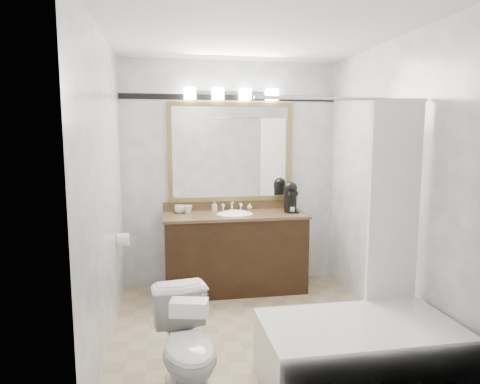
% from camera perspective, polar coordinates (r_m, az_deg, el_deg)
% --- Properties ---
extents(room, '(2.42, 2.62, 2.52)m').
position_cam_1_polar(room, '(3.55, 1.93, 0.43)').
color(room, tan).
rests_on(room, ground).
extents(vanity, '(1.53, 0.58, 0.97)m').
position_cam_1_polar(vanity, '(4.70, -0.69, -7.81)').
color(vanity, black).
rests_on(vanity, ground).
extents(mirror, '(1.40, 0.04, 1.10)m').
position_cam_1_polar(mirror, '(4.79, -1.22, 5.33)').
color(mirror, olive).
rests_on(mirror, room).
extents(vanity_light_bar, '(1.02, 0.14, 0.12)m').
position_cam_1_polar(vanity_light_bar, '(4.75, -1.14, 12.95)').
color(vanity_light_bar, silver).
rests_on(vanity_light_bar, room).
extents(accent_stripe, '(2.40, 0.01, 0.06)m').
position_cam_1_polar(accent_stripe, '(4.82, -1.26, 12.48)').
color(accent_stripe, black).
rests_on(accent_stripe, room).
extents(bathtub, '(1.30, 0.75, 1.96)m').
position_cam_1_polar(bathtub, '(3.19, 15.79, -19.03)').
color(bathtub, white).
rests_on(bathtub, ground).
extents(tp_roll, '(0.11, 0.12, 0.12)m').
position_cam_1_polar(tp_roll, '(4.26, -15.32, -6.16)').
color(tp_roll, white).
rests_on(tp_roll, room).
extents(toilet, '(0.48, 0.72, 0.68)m').
position_cam_1_polar(toilet, '(2.95, -7.00, -19.84)').
color(toilet, white).
rests_on(toilet, ground).
extents(tissue_box, '(0.23, 0.16, 0.09)m').
position_cam_1_polar(tissue_box, '(2.53, -6.80, -15.04)').
color(tissue_box, white).
rests_on(tissue_box, toilet).
extents(coffee_maker, '(0.17, 0.22, 0.33)m').
position_cam_1_polar(coffee_maker, '(4.75, 6.77, -0.56)').
color(coffee_maker, black).
rests_on(coffee_maker, vanity).
extents(cup_left, '(0.12, 0.12, 0.09)m').
position_cam_1_polar(cup_left, '(4.68, -8.05, -2.28)').
color(cup_left, white).
rests_on(cup_left, vanity).
extents(cup_right, '(0.10, 0.10, 0.09)m').
position_cam_1_polar(cup_right, '(4.66, -6.95, -2.31)').
color(cup_right, white).
rests_on(cup_right, vanity).
extents(soap_bottle_a, '(0.06, 0.06, 0.11)m').
position_cam_1_polar(soap_bottle_a, '(4.78, -3.44, -1.87)').
color(soap_bottle_a, white).
rests_on(soap_bottle_a, vanity).
extents(soap_bottle_b, '(0.07, 0.07, 0.07)m').
position_cam_1_polar(soap_bottle_b, '(4.84, 1.28, -1.94)').
color(soap_bottle_b, white).
rests_on(soap_bottle_b, vanity).
extents(soap_bar, '(0.08, 0.06, 0.03)m').
position_cam_1_polar(soap_bar, '(4.72, -1.01, -2.51)').
color(soap_bar, beige).
rests_on(soap_bar, vanity).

